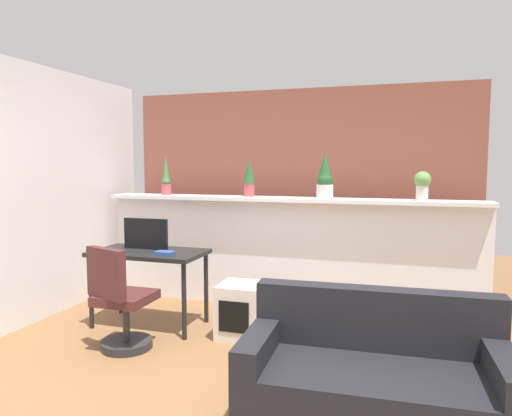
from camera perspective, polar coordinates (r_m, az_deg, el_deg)
ground_plane at (r=3.65m, az=-4.51°, el=-20.65°), size 12.00×12.00×0.00m
divider_wall at (r=5.29m, az=3.61°, el=-5.60°), size 4.20×0.16×1.19m
plant_shelf at (r=5.17m, az=3.54°, el=1.06°), size 4.20×0.34×0.04m
brick_wall_behind at (r=5.79m, az=5.07°, el=1.86°), size 4.20×0.10×2.50m
side_wall_left at (r=4.98m, az=-28.68°, el=1.24°), size 0.12×4.40×2.60m
potted_plant_0 at (r=5.71m, az=-10.86°, el=3.48°), size 0.12×0.12×0.46m
potted_plant_1 at (r=5.29m, az=-0.83°, el=3.80°), size 0.13×0.13×0.43m
potted_plant_2 at (r=5.07m, az=8.37°, el=3.67°), size 0.18×0.18×0.51m
potted_plant_3 at (r=4.98m, az=19.54°, el=2.77°), size 0.17×0.17×0.29m
desk at (r=4.77m, az=-12.87°, el=-6.08°), size 1.10×0.60×0.75m
tv_monitor at (r=4.84m, az=-13.23°, el=-3.06°), size 0.48×0.04×0.31m
office_chair at (r=4.26m, az=-16.14°, el=-11.37°), size 0.50×0.51×0.91m
side_cube_shelf at (r=4.44m, az=-1.83°, el=-12.34°), size 0.40×0.41×0.50m
book_on_desk at (r=4.50m, az=-11.02°, el=-5.40°), size 0.17×0.12×0.04m
couch at (r=3.11m, az=14.05°, el=-19.85°), size 1.59×0.82×0.80m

